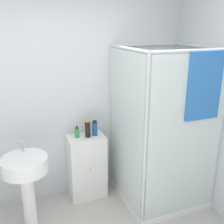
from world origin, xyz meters
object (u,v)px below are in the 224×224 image
sink (26,175)px  shampoo_bottle_tall_black (88,129)px  shampoo_bottle_blue (95,128)px  soap_dispenser (77,133)px  lotion_bottle_white (87,129)px

sink → shampoo_bottle_tall_black: size_ratio=4.38×
shampoo_bottle_tall_black → shampoo_bottle_blue: size_ratio=1.16×
soap_dispenser → shampoo_bottle_blue: bearing=-4.9°
soap_dispenser → shampoo_bottle_tall_black: (0.12, -0.04, 0.05)m
shampoo_bottle_tall_black → sink: bearing=-158.3°
lotion_bottle_white → shampoo_bottle_blue: bearing=-43.0°
soap_dispenser → shampoo_bottle_tall_black: shampoo_bottle_tall_black is taller
sink → shampoo_bottle_blue: bearing=20.7°
shampoo_bottle_tall_black → soap_dispenser: bearing=162.4°
lotion_bottle_white → shampoo_bottle_tall_black: bearing=-99.3°
shampoo_bottle_blue → lotion_bottle_white: (-0.08, 0.08, -0.02)m
shampoo_bottle_tall_black → shampoo_bottle_blue: (0.10, 0.02, -0.02)m
shampoo_bottle_blue → lotion_bottle_white: shampoo_bottle_blue is taller
shampoo_bottle_blue → lotion_bottle_white: size_ratio=1.13×
sink → soap_dispenser: size_ratio=6.60×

